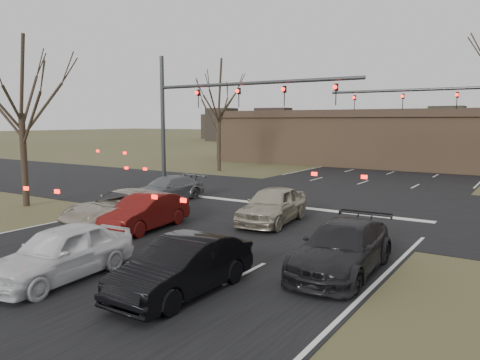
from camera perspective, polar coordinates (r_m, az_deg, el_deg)
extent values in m
plane|color=#454525|center=(13.58, -19.47, -11.64)|extent=(360.00, 360.00, 0.00)
cube|color=black|center=(68.67, 24.18, 3.04)|extent=(14.00, 300.00, 0.02)
cube|color=black|center=(25.34, 8.40, -2.56)|extent=(200.00, 14.00, 0.02)
cube|color=brown|center=(46.54, 22.61, 4.24)|extent=(42.00, 10.00, 4.60)
cube|color=#38281E|center=(46.51, 22.77, 7.49)|extent=(42.40, 10.40, 0.70)
cylinder|color=#383A3D|center=(27.99, -9.37, 6.54)|extent=(0.24, 0.24, 8.00)
cylinder|color=#383A3D|center=(24.45, 1.23, 11.71)|extent=(12.00, 0.18, 0.18)
imported|color=black|center=(26.31, -5.06, 9.84)|extent=(0.16, 0.20, 1.00)
imported|color=black|center=(24.76, -0.11, 10.03)|extent=(0.16, 0.20, 1.00)
imported|color=black|center=(23.42, 5.46, 10.16)|extent=(0.16, 0.20, 1.00)
imported|color=black|center=(22.32, 11.65, 10.19)|extent=(0.16, 0.20, 1.00)
cylinder|color=#383A3D|center=(31.55, 20.70, 10.24)|extent=(11.00, 0.18, 0.18)
imported|color=black|center=(31.10, 24.94, 8.80)|extent=(0.16, 0.20, 1.00)
imported|color=black|center=(31.70, 19.24, 9.02)|extent=(0.16, 0.20, 1.00)
imported|color=black|center=(32.59, 13.80, 9.16)|extent=(0.16, 0.20, 1.00)
cylinder|color=black|center=(25.84, -24.84, 2.23)|extent=(0.32, 0.32, 4.68)
cylinder|color=black|center=(40.22, -2.58, 4.84)|extent=(0.32, 0.32, 5.23)
imported|color=#B1A48F|center=(19.83, -14.02, -3.32)|extent=(3.11, 5.56, 1.47)
imported|color=white|center=(13.73, -20.99, -8.25)|extent=(2.13, 4.50, 1.49)
imported|color=black|center=(11.88, -6.96, -10.42)|extent=(1.49, 4.28, 1.41)
imported|color=black|center=(13.71, 12.35, -8.10)|extent=(2.18, 4.97, 1.42)
imported|color=slate|center=(25.45, -8.85, -1.06)|extent=(2.28, 4.70, 1.32)
imported|color=#570E0C|center=(18.91, -11.54, -3.85)|extent=(1.97, 4.43, 1.41)
imported|color=#B0A78E|center=(19.71, 4.00, -3.06)|extent=(2.34, 4.73, 1.55)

